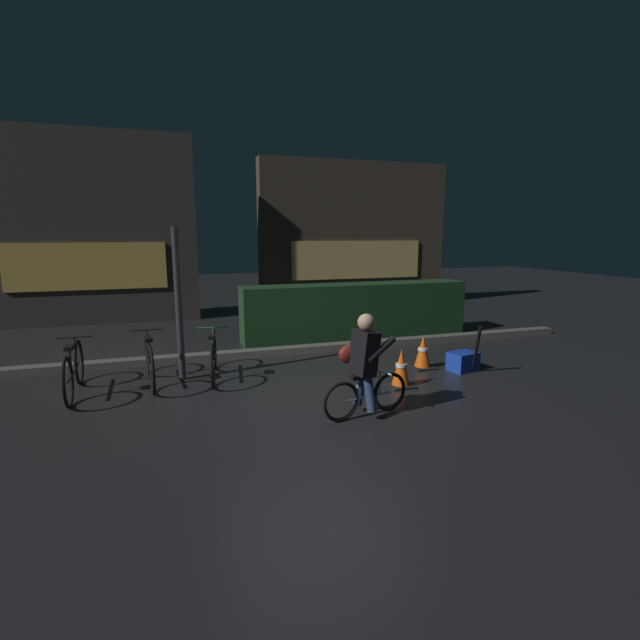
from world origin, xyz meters
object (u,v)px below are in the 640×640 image
object	(u,v)px
traffic_cone_near	(401,369)
closed_umbrella	(476,350)
street_post	(179,305)
parked_bike_center_left	(214,356)
parked_bike_leftmost	(74,370)
blue_crate	(463,361)
cyclist	(364,365)
parked_bike_left_mid	(150,361)
traffic_cone_far	(423,352)

from	to	relation	value
traffic_cone_near	closed_umbrella	world-z (taller)	closed_umbrella
street_post	parked_bike_center_left	world-z (taller)	street_post
parked_bike_leftmost	closed_umbrella	world-z (taller)	closed_umbrella
parked_bike_leftmost	parked_bike_center_left	bearing A→B (deg)	-86.29
blue_crate	cyclist	size ratio (longest dim) A/B	0.35
parked_bike_left_mid	cyclist	xyz separation A→B (m)	(2.47, -2.06, 0.28)
street_post	traffic_cone_far	bearing A→B (deg)	-8.74
street_post	parked_bike_leftmost	size ratio (longest dim) A/B	1.37
blue_crate	cyclist	xyz separation A→B (m)	(-2.25, -1.23, 0.48)
blue_crate	street_post	bearing A→B (deg)	168.11
traffic_cone_far	closed_umbrella	world-z (taller)	closed_umbrella
parked_bike_center_left	cyclist	size ratio (longest dim) A/B	1.28
street_post	parked_bike_leftmost	bearing A→B (deg)	-169.05
parked_bike_center_left	blue_crate	size ratio (longest dim) A/B	3.62
parked_bike_leftmost	traffic_cone_near	size ratio (longest dim) A/B	3.01
street_post	cyclist	size ratio (longest dim) A/B	1.81
street_post	parked_bike_center_left	size ratio (longest dim) A/B	1.41
parked_bike_left_mid	closed_umbrella	distance (m)	4.89
parked_bike_center_left	cyclist	xyz separation A→B (m)	(1.56, -2.05, 0.29)
parked_bike_leftmost	cyclist	xyz separation A→B (m)	(3.42, -1.86, 0.28)
parked_bike_left_mid	traffic_cone_near	bearing A→B (deg)	-115.17
cyclist	street_post	bearing A→B (deg)	121.77
parked_bike_center_left	traffic_cone_far	bearing A→B (deg)	-91.84
parked_bike_leftmost	cyclist	size ratio (longest dim) A/B	1.32
parked_bike_center_left	closed_umbrella	distance (m)	4.01
traffic_cone_far	blue_crate	size ratio (longest dim) A/B	1.25
parked_bike_left_mid	traffic_cone_far	xyz separation A→B (m)	(4.18, -0.50, -0.08)
traffic_cone_near	traffic_cone_far	size ratio (longest dim) A/B	0.99
traffic_cone_near	blue_crate	xyz separation A→B (m)	(1.31, 0.40, -0.11)
street_post	traffic_cone_far	distance (m)	3.88
traffic_cone_far	cyclist	size ratio (longest dim) A/B	0.44
street_post	parked_bike_center_left	distance (m)	0.92
parked_bike_leftmost	closed_umbrella	xyz separation A→B (m)	(5.73, -0.88, 0.06)
parked_bike_leftmost	traffic_cone_near	bearing A→B (deg)	-105.40
closed_umbrella	blue_crate	bearing A→B (deg)	-144.02
street_post	blue_crate	xyz separation A→B (m)	(4.28, -0.90, -0.98)
parked_bike_center_left	cyclist	world-z (taller)	cyclist
street_post	blue_crate	bearing A→B (deg)	-11.89
traffic_cone_near	traffic_cone_far	xyz separation A→B (m)	(0.77, 0.73, 0.00)
parked_bike_leftmost	parked_bike_left_mid	distance (m)	0.97
closed_umbrella	traffic_cone_far	bearing A→B (deg)	-109.73
parked_bike_leftmost	parked_bike_center_left	size ratio (longest dim) A/B	1.03
parked_bike_leftmost	blue_crate	world-z (taller)	parked_bike_leftmost
parked_bike_left_mid	traffic_cone_far	distance (m)	4.21
parked_bike_leftmost	traffic_cone_far	distance (m)	5.15
parked_bike_leftmost	traffic_cone_far	size ratio (longest dim) A/B	2.98
traffic_cone_near	closed_umbrella	xyz separation A→B (m)	(1.36, 0.15, 0.14)
traffic_cone_far	parked_bike_left_mid	bearing A→B (deg)	173.22
street_post	traffic_cone_far	size ratio (longest dim) A/B	4.09
parked_bike_left_mid	traffic_cone_far	bearing A→B (deg)	-102.22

